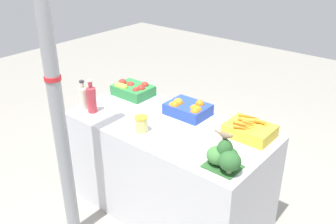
# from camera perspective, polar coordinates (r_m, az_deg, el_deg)

# --- Properties ---
(ground_plane) EXTENTS (10.00, 10.00, 0.00)m
(ground_plane) POSITION_cam_1_polar(r_m,az_deg,el_deg) (3.31, 0.00, -14.20)
(ground_plane) COLOR gray
(market_table) EXTENTS (1.60, 0.79, 0.80)m
(market_table) POSITION_cam_1_polar(r_m,az_deg,el_deg) (3.06, 0.00, -8.46)
(market_table) COLOR silver
(market_table) RESTS_ON ground_plane
(support_pole) EXTENTS (0.11, 0.11, 2.35)m
(support_pole) POSITION_cam_1_polar(r_m,az_deg,el_deg) (2.53, -16.84, 2.54)
(support_pole) COLOR gray
(support_pole) RESTS_ON ground_plane
(apple_crate) EXTENTS (0.33, 0.25, 0.13)m
(apple_crate) POSITION_cam_1_polar(r_m,az_deg,el_deg) (3.34, -5.60, 3.48)
(apple_crate) COLOR #2D8442
(apple_crate) RESTS_ON market_table
(orange_crate) EXTENTS (0.33, 0.25, 0.13)m
(orange_crate) POSITION_cam_1_polar(r_m,az_deg,el_deg) (2.97, 2.94, 0.53)
(orange_crate) COLOR #2847B7
(orange_crate) RESTS_ON market_table
(carrot_crate) EXTENTS (0.33, 0.26, 0.13)m
(carrot_crate) POSITION_cam_1_polar(r_m,az_deg,el_deg) (2.73, 12.34, -2.65)
(carrot_crate) COLOR gold
(carrot_crate) RESTS_ON market_table
(broccoli_pile) EXTENTS (0.25, 0.19, 0.19)m
(broccoli_pile) POSITION_cam_1_polar(r_m,az_deg,el_deg) (2.33, 8.76, -6.85)
(broccoli_pile) COLOR #2D602D
(broccoli_pile) RESTS_ON market_table
(juice_bottle_cloudy) EXTENTS (0.08, 0.08, 0.24)m
(juice_bottle_cloudy) POSITION_cam_1_polar(r_m,az_deg,el_deg) (3.13, -12.79, 2.29)
(juice_bottle_cloudy) COLOR beige
(juice_bottle_cloudy) RESTS_ON market_table
(juice_bottle_ruby) EXTENTS (0.08, 0.08, 0.28)m
(juice_bottle_ruby) POSITION_cam_1_polar(r_m,az_deg,el_deg) (3.05, -11.57, 2.05)
(juice_bottle_ruby) COLOR #B2333D
(juice_bottle_ruby) RESTS_ON market_table
(pickle_jar) EXTENTS (0.10, 0.10, 0.12)m
(pickle_jar) POSITION_cam_1_polar(r_m,az_deg,el_deg) (2.73, -4.08, -1.80)
(pickle_jar) COLOR #D1CC75
(pickle_jar) RESTS_ON market_table
(sparrow_bird) EXTENTS (0.14, 0.04, 0.05)m
(sparrow_bird) POSITION_cam_1_polar(r_m,az_deg,el_deg) (2.29, 8.72, -3.52)
(sparrow_bird) COLOR #4C3D2D
(sparrow_bird) RESTS_ON broccoli_pile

